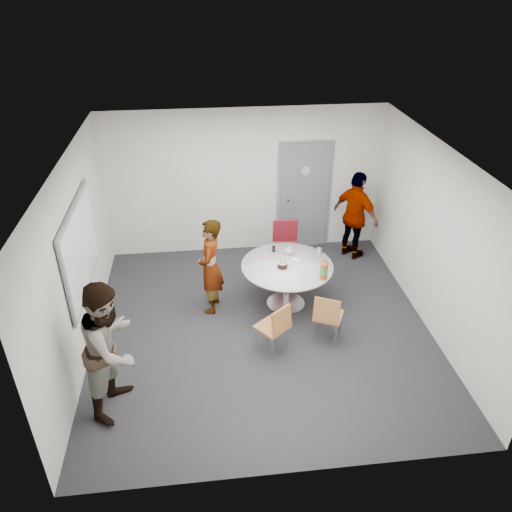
{
  "coord_description": "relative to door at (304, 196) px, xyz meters",
  "views": [
    {
      "loc": [
        -0.78,
        -5.9,
        4.81
      ],
      "look_at": [
        -0.06,
        0.25,
        1.13
      ],
      "focal_mm": 35.0,
      "sensor_mm": 36.0,
      "label": 1
    }
  ],
  "objects": [
    {
      "name": "chair_near_left",
      "position": [
        -0.98,
        -3.03,
        -0.54
      ],
      "size": [
        0.55,
        0.55,
        0.8
      ],
      "rotation": [
        0.0,
        0.0,
        0.67
      ],
      "color": "#8F5E2C",
      "rests_on": "floor"
    },
    {
      "name": "chair_far",
      "position": [
        -0.48,
        -0.89,
        -0.44
      ],
      "size": [
        0.47,
        0.51,
        0.96
      ],
      "rotation": [
        0.0,
        0.0,
        3.1
      ],
      "color": "maroon",
      "rests_on": "floor"
    },
    {
      "name": "wall_right",
      "position": [
        1.4,
        -2.48,
        0.32
      ],
      "size": [
        0.0,
        5.0,
        5.0
      ],
      "primitive_type": "plane",
      "rotation": [
        1.57,
        0.0,
        -1.57
      ],
      "color": "beige",
      "rests_on": "floor"
    },
    {
      "name": "person_main",
      "position": [
        -1.82,
        -1.88,
        -0.25
      ],
      "size": [
        0.48,
        0.63,
        1.56
      ],
      "primitive_type": "imported",
      "rotation": [
        0.0,
        0.0,
        -1.77
      ],
      "color": "#A5C6EA",
      "rests_on": "floor"
    },
    {
      "name": "floor",
      "position": [
        -1.1,
        -2.48,
        -1.03
      ],
      "size": [
        5.0,
        5.0,
        0.0
      ],
      "primitive_type": "plane",
      "color": "black",
      "rests_on": "ground"
    },
    {
      "name": "wall_back",
      "position": [
        -1.1,
        0.02,
        0.32
      ],
      "size": [
        5.0,
        0.0,
        5.0
      ],
      "primitive_type": "plane",
      "rotation": [
        1.57,
        0.0,
        0.0
      ],
      "color": "beige",
      "rests_on": "floor"
    },
    {
      "name": "ceiling",
      "position": [
        -1.1,
        -2.48,
        1.67
      ],
      "size": [
        5.0,
        5.0,
        0.0
      ],
      "primitive_type": "plane",
      "rotation": [
        3.14,
        0.0,
        0.0
      ],
      "color": "silver",
      "rests_on": "wall_back"
    },
    {
      "name": "chair_near_right",
      "position": [
        -0.22,
        -2.89,
        -0.54
      ],
      "size": [
        0.52,
        0.54,
        0.81
      ],
      "rotation": [
        0.0,
        0.0,
        -0.46
      ],
      "color": "#8F5E2C",
      "rests_on": "floor"
    },
    {
      "name": "whiteboard",
      "position": [
        -3.56,
        -2.28,
        0.42
      ],
      "size": [
        0.04,
        1.9,
        1.25
      ],
      "color": "gray",
      "rests_on": "wall_left"
    },
    {
      "name": "wall_front",
      "position": [
        -1.1,
        -4.98,
        0.32
      ],
      "size": [
        5.0,
        0.0,
        5.0
      ],
      "primitive_type": "plane",
      "rotation": [
        -1.57,
        0.0,
        0.0
      ],
      "color": "beige",
      "rests_on": "floor"
    },
    {
      "name": "person_right",
      "position": [
        0.85,
        -0.53,
        -0.2
      ],
      "size": [
        0.89,
        1.03,
        1.66
      ],
      "primitive_type": "imported",
      "rotation": [
        0.0,
        0.0,
        2.18
      ],
      "color": "black",
      "rests_on": "floor"
    },
    {
      "name": "table",
      "position": [
        -0.6,
        -1.93,
        -0.38
      ],
      "size": [
        1.43,
        1.43,
        1.09
      ],
      "color": "silver",
      "rests_on": "floor"
    },
    {
      "name": "door",
      "position": [
        0.0,
        0.0,
        0.0
      ],
      "size": [
        1.02,
        0.17,
        2.12
      ],
      "color": "slate",
      "rests_on": "wall_back"
    },
    {
      "name": "wall_left",
      "position": [
        -3.6,
        -2.48,
        0.32
      ],
      "size": [
        0.0,
        5.0,
        5.0
      ],
      "primitive_type": "plane",
      "rotation": [
        1.57,
        0.0,
        1.57
      ],
      "color": "beige",
      "rests_on": "floor"
    },
    {
      "name": "person_left",
      "position": [
        -3.05,
        -3.73,
        -0.13
      ],
      "size": [
        0.91,
        1.04,
        1.79
      ],
      "primitive_type": "imported",
      "rotation": [
        0.0,
        0.0,
        1.26
      ],
      "color": "white",
      "rests_on": "floor"
    }
  ]
}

